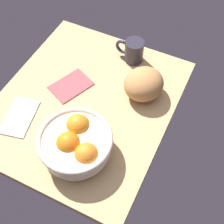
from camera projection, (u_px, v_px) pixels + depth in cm
name	position (u px, v px, depth cm)	size (l,w,h in cm)	color
ground_plane	(85.00, 104.00, 109.70)	(69.28, 59.35, 3.00)	tan
fruit_bowl	(76.00, 143.00, 92.39)	(22.89, 22.89, 10.46)	silver
bread_loaf	(144.00, 84.00, 106.49)	(14.45, 13.38, 10.09)	tan
napkin_folded	(20.00, 116.00, 104.28)	(15.50, 9.11, 0.87)	silver
napkin_spare	(71.00, 85.00, 112.15)	(14.33, 9.99, 0.84)	#B45053
mug	(133.00, 51.00, 116.69)	(7.20, 11.50, 8.87)	#2E2A37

